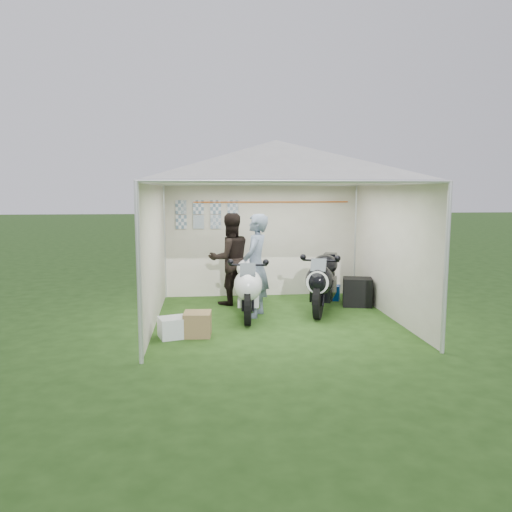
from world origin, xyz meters
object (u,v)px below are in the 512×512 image
object	(u,v)px
crate_0	(175,327)
crate_1	(197,324)
equipment_box	(357,292)
paddock_stand	(330,292)
motorcycle_white	(249,284)
canopy_tent	(276,167)
person_blue_jacket	(256,266)
motorcycle_black	(323,279)
person_dark_jacket	(230,259)

from	to	relation	value
crate_0	crate_1	distance (m)	0.34
equipment_box	paddock_stand	bearing A→B (deg)	124.39
motorcycle_white	equipment_box	bearing A→B (deg)	21.93
motorcycle_white	paddock_stand	size ratio (longest dim) A/B	5.25
canopy_tent	crate_0	size ratio (longest dim) A/B	12.39
paddock_stand	person_blue_jacket	distance (m)	2.12
canopy_tent	person_blue_jacket	distance (m)	1.72
canopy_tent	crate_1	size ratio (longest dim) A/B	13.99
motorcycle_black	paddock_stand	bearing A→B (deg)	90.00
paddock_stand	person_dark_jacket	xyz separation A→B (m)	(-2.01, -0.16, 0.73)
canopy_tent	equipment_box	world-z (taller)	canopy_tent
person_dark_jacket	crate_0	xyz separation A→B (m)	(-0.94, -2.14, -0.73)
person_dark_jacket	crate_1	distance (m)	2.29
crate_0	crate_1	size ratio (longest dim) A/B	1.13
motorcycle_white	crate_0	bearing A→B (deg)	-128.99
equipment_box	crate_0	world-z (taller)	equipment_box
motorcycle_white	crate_0	distance (m)	1.75
motorcycle_white	equipment_box	distance (m)	2.21
motorcycle_black	person_blue_jacket	distance (m)	1.33
motorcycle_white	paddock_stand	xyz separation A→B (m)	(1.73, 1.13, -0.42)
crate_0	equipment_box	bearing A→B (deg)	27.39
person_dark_jacket	crate_0	size ratio (longest dim) A/B	3.85
equipment_box	crate_1	size ratio (longest dim) A/B	1.32
paddock_stand	person_dark_jacket	distance (m)	2.14
person_blue_jacket	crate_0	size ratio (longest dim) A/B	3.92
canopy_tent	equipment_box	xyz separation A→B (m)	(1.70, 0.81, -2.31)
crate_1	motorcycle_white	bearing A→B (deg)	51.83
motorcycle_white	motorcycle_black	bearing A→B (deg)	16.60
motorcycle_black	crate_1	bearing A→B (deg)	-127.70
canopy_tent	motorcycle_white	distance (m)	2.06
paddock_stand	equipment_box	world-z (taller)	equipment_box
motorcycle_white	crate_0	world-z (taller)	motorcycle_white
crate_0	person_dark_jacket	bearing A→B (deg)	66.26
canopy_tent	motorcycle_white	bearing A→B (deg)	148.71
person_dark_jacket	paddock_stand	bearing A→B (deg)	166.40
person_blue_jacket	crate_0	bearing A→B (deg)	-27.56
motorcycle_white	crate_0	size ratio (longest dim) A/B	4.55
motorcycle_black	crate_1	xyz separation A→B (m)	(-2.26, -1.36, -0.40)
person_blue_jacket	crate_0	world-z (taller)	person_blue_jacket
canopy_tent	motorcycle_white	world-z (taller)	canopy_tent
canopy_tent	paddock_stand	bearing A→B (deg)	46.53
equipment_box	motorcycle_white	bearing A→B (deg)	-165.27
motorcycle_black	crate_0	world-z (taller)	motorcycle_black
canopy_tent	crate_1	world-z (taller)	canopy_tent
person_dark_jacket	equipment_box	distance (m)	2.51
canopy_tent	person_dark_jacket	distance (m)	2.20
paddock_stand	crate_1	distance (m)	3.45
person_blue_jacket	equipment_box	world-z (taller)	person_blue_jacket
motorcycle_black	crate_1	distance (m)	2.67
motorcycle_black	paddock_stand	xyz separation A→B (m)	(0.35, 0.90, -0.44)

